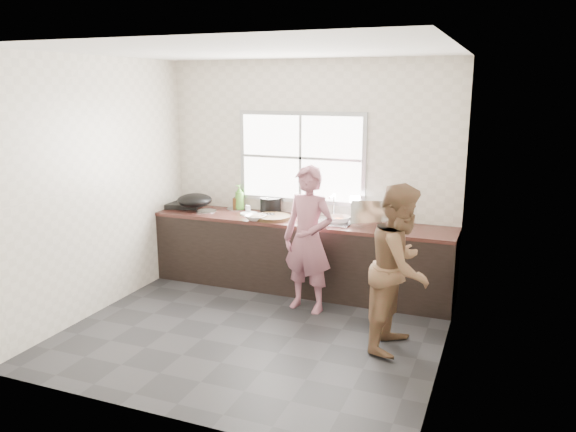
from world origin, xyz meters
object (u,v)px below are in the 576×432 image
at_px(cutting_board, 272,217).
at_px(black_pot, 271,205).
at_px(woman, 308,244).
at_px(person_side, 400,268).
at_px(bottle_brown_short, 267,206).
at_px(pot_lid_left, 206,211).
at_px(bowl_mince, 256,217).
at_px(burner, 184,204).
at_px(pot_lid_right, 237,209).
at_px(bottle_green, 239,197).
at_px(glass_jar, 248,209).
at_px(bowl_crabs, 339,221).
at_px(bowl_held, 322,224).
at_px(bottle_brown_tall, 238,201).
at_px(dish_rack, 369,212).
at_px(plate_food, 249,214).
at_px(wok, 195,200).

distance_m(cutting_board, black_pot, 0.38).
xyz_separation_m(woman, person_side, (1.09, -0.54, 0.04)).
distance_m(woman, bottle_brown_short, 1.10).
bearing_deg(pot_lid_left, bowl_mince, -13.12).
bearing_deg(bowl_mince, burner, 164.40).
bearing_deg(black_pot, burner, -174.52).
bearing_deg(pot_lid_left, pot_lid_right, 41.69).
relative_size(bottle_green, glass_jar, 3.53).
height_order(bowl_crabs, bowl_held, bowl_crabs).
height_order(bottle_brown_tall, dish_rack, dish_rack).
relative_size(woman, bowl_mince, 6.27).
distance_m(plate_food, wok, 0.72).
bearing_deg(black_pot, pot_lid_left, -161.05).
xyz_separation_m(woman, cutting_board, (-0.61, 0.45, 0.14)).
distance_m(glass_jar, dish_rack, 1.54).
bearing_deg(plate_food, black_pot, 46.07).
bearing_deg(cutting_board, person_side, -30.45).
xyz_separation_m(bottle_brown_short, pot_lid_right, (-0.45, 0.05, -0.08)).
distance_m(burner, pot_lid_left, 0.44).
height_order(black_pot, dish_rack, dish_rack).
bearing_deg(cutting_board, pot_lid_left, 175.87).
relative_size(black_pot, bottle_brown_short, 1.47).
distance_m(black_pot, dish_rack, 1.30).
xyz_separation_m(person_side, black_pot, (-1.86, 1.33, 0.18)).
height_order(wok, pot_lid_right, wok).
relative_size(bowl_held, bottle_brown_tall, 0.90).
relative_size(woman, plate_food, 6.92).
bearing_deg(bottle_brown_short, burner, -176.91).
distance_m(person_side, pot_lid_left, 2.83).
xyz_separation_m(black_pot, bottle_brown_tall, (-0.46, 0.00, 0.01)).
height_order(woman, bottle_green, woman).
bearing_deg(burner, cutting_board, -9.19).
bearing_deg(plate_food, cutting_board, -18.67).
bearing_deg(bowl_held, black_pot, 151.73).
xyz_separation_m(bowl_held, bottle_brown_tall, (-1.27, 0.44, 0.07)).
relative_size(bowl_mince, burner, 0.58).
bearing_deg(person_side, bowl_held, 56.30).
relative_size(cutting_board, bowl_held, 2.29).
xyz_separation_m(bowl_crabs, bottle_brown_tall, (-1.41, 0.25, 0.07)).
distance_m(cutting_board, wok, 1.07).
xyz_separation_m(woman, bottle_brown_short, (-0.80, 0.73, 0.21)).
height_order(cutting_board, burner, burner).
height_order(bowl_crabs, dish_rack, dish_rack).
height_order(plate_food, bottle_green, bottle_green).
bearing_deg(bowl_crabs, glass_jar, 174.02).
bearing_deg(plate_food, glass_jar, 122.59).
bearing_deg(woman, bowl_held, 93.46).
distance_m(bottle_green, bottle_brown_tall, 0.06).
relative_size(bowl_crabs, glass_jar, 2.36).
height_order(plate_food, pot_lid_left, plate_food).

